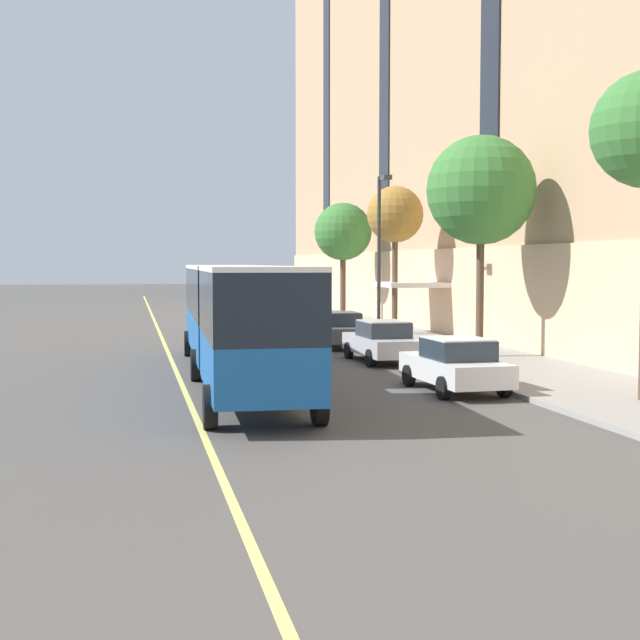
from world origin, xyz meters
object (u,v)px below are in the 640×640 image
Objects in this scene: street_lamp at (380,242)px; fire_hydrant at (323,319)px; street_tree_far_downtown at (343,232)px; parked_car_silver_2 at (382,341)px; parked_car_darkgray_0 at (339,329)px; parked_car_champagne_4 at (275,308)px; street_tree_mid_block at (481,191)px; parked_car_white_3 at (455,365)px; city_bus at (235,314)px; street_tree_far_uptown at (395,216)px.

street_lamp is 10.23× the size of fire_hydrant.
street_tree_far_downtown is at bearing 62.68° from fire_hydrant.
fire_hydrant is at bearing 84.72° from parked_car_silver_2.
parked_car_darkgray_0 is 1.03× the size of parked_car_champagne_4.
street_tree_mid_block is 22.17m from street_tree_far_downtown.
city_bus is at bearing 147.16° from parked_car_white_3.
parked_car_darkgray_0 is 1.02× the size of parked_car_white_3.
fire_hydrant is (-2.18, -4.22, -5.10)m from street_tree_far_downtown.
city_bus reaches higher than parked_car_darkgray_0.
parked_car_silver_2 is 1.05× the size of parked_car_white_3.
city_bus is 29.83m from parked_car_champagne_4.
street_lamp is (1.75, 6.42, 3.84)m from parked_car_silver_2.
street_lamp is at bearing 82.73° from parked_car_white_3.
street_tree_mid_block reaches higher than parked_car_silver_2.
parked_car_silver_2 is 6.80m from street_tree_mid_block.
parked_car_darkgray_0 is 6.35× the size of fire_hydrant.
street_tree_mid_block is at bearing -0.45° from parked_car_silver_2.
street_tree_mid_block reaches higher than fire_hydrant.
parked_car_white_3 is 32.98m from parked_car_champagne_4.
fire_hydrant is at bearing 81.13° from parked_car_darkgray_0.
street_tree_far_downtown reaches higher than fire_hydrant.
parked_car_champagne_4 is at bearing 95.16° from street_lamp.
parked_car_silver_2 is at bearing -109.13° from street_tree_far_uptown.
street_lamp is at bearing -89.50° from fire_hydrant.
city_bus is 4.09× the size of parked_car_silver_2.
parked_car_silver_2 is 7.76m from parked_car_white_3.
parked_car_silver_2 and parked_car_white_3 have the same top height.
street_lamp reaches higher than parked_car_darkgray_0.
parked_car_silver_2 is 22.97m from street_tree_far_downtown.
parked_car_champagne_4 is (0.25, 19.13, -0.00)m from parked_car_darkgray_0.
parked_car_silver_2 is 1.06× the size of parked_car_champagne_4.
parked_car_champagne_4 is 0.61× the size of street_tree_far_downtown.
fire_hydrant is (1.71, 25.68, -0.29)m from parked_car_white_3.
street_tree_far_uptown reaches higher than parked_car_silver_2.
city_bus is at bearing -110.49° from street_tree_far_downtown.
street_tree_far_uptown is (3.89, 18.81, 5.26)m from parked_car_white_3.
street_lamp is at bearing -84.84° from parked_car_champagne_4.
street_lamp is at bearing 9.51° from parked_car_darkgray_0.
parked_car_darkgray_0 is 13.85m from parked_car_white_3.
street_tree_far_uptown is at bearing 50.95° from parked_car_darkgray_0.
street_tree_far_downtown is at bearing 69.51° from city_bus.
street_tree_far_uptown is at bearing 70.87° from parked_car_silver_2.
street_tree_far_uptown is 9.09m from fire_hydrant.
fire_hydrant is (1.60, -7.31, -0.29)m from parked_car_champagne_4.
parked_car_silver_2 is 12.82m from street_tree_far_uptown.
parked_car_darkgray_0 is at bearing 60.35° from city_bus.
parked_car_champagne_4 is (0.05, 25.22, -0.00)m from parked_car_silver_2.
city_bus is 7.10m from parked_car_white_3.
parked_car_darkgray_0 and parked_car_champagne_4 have the same top height.
parked_car_white_3 is at bearing -101.67° from street_tree_far_uptown.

